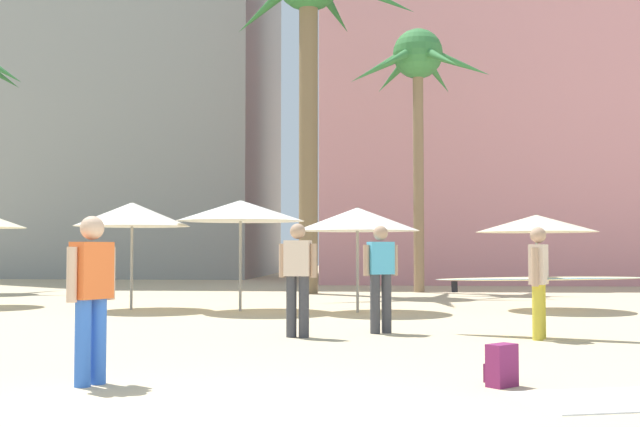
{
  "coord_description": "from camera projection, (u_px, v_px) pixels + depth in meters",
  "views": [
    {
      "loc": [
        1.18,
        -5.89,
        1.35
      ],
      "look_at": [
        0.24,
        4.92,
        1.84
      ],
      "focal_mm": 44.65,
      "sensor_mm": 36.0,
      "label": 1
    }
  ],
  "objects": [
    {
      "name": "person_mid_center",
      "position": [
        381.0,
        274.0,
        12.82
      ],
      "size": [
        0.59,
        0.36,
        1.73
      ],
      "rotation": [
        0.0,
        0.0,
        1.99
      ],
      "color": "#3D3D42",
      "rests_on": "ground"
    },
    {
      "name": "palm_tree_center",
      "position": [
        308.0,
        10.0,
        24.63
      ],
      "size": [
        6.23,
        6.95,
        10.94
      ],
      "color": "brown",
      "rests_on": "ground"
    },
    {
      "name": "beach_towel",
      "position": [
        635.0,
        399.0,
        7.14
      ],
      "size": [
        2.17,
        1.54,
        0.01
      ],
      "primitive_type": "cube",
      "rotation": [
        0.0,
        0.0,
        0.27
      ],
      "color": "white",
      "rests_on": "ground"
    },
    {
      "name": "person_mid_right",
      "position": [
        537.0,
        278.0,
        12.08
      ],
      "size": [
        3.13,
        1.41,
        1.69
      ],
      "rotation": [
        0.0,
        0.0,
        5.9
      ],
      "color": "gold",
      "rests_on": "ground"
    },
    {
      "name": "backpack",
      "position": [
        501.0,
        366.0,
        7.84
      ],
      "size": [
        0.35,
        0.35,
        0.42
      ],
      "rotation": [
        0.0,
        0.0,
        2.34
      ],
      "color": "#7B2353",
      "rests_on": "ground"
    },
    {
      "name": "cafe_umbrella_4",
      "position": [
        357.0,
        219.0,
        17.12
      ],
      "size": [
        2.68,
        2.68,
        2.25
      ],
      "color": "gray",
      "rests_on": "ground"
    },
    {
      "name": "person_far_left",
      "position": [
        298.0,
        275.0,
        12.24
      ],
      "size": [
        0.61,
        0.28,
        1.75
      ],
      "rotation": [
        0.0,
        0.0,
        1.42
      ],
      "color": "#3D3D42",
      "rests_on": "ground"
    },
    {
      "name": "cafe_umbrella_0",
      "position": [
        132.0,
        214.0,
        17.83
      ],
      "size": [
        2.58,
        2.58,
        2.41
      ],
      "color": "gray",
      "rests_on": "ground"
    },
    {
      "name": "person_near_right",
      "position": [
        91.0,
        292.0,
        7.94
      ],
      "size": [
        0.38,
        0.58,
        1.69
      ],
      "rotation": [
        0.0,
        0.0,
        2.67
      ],
      "color": "blue",
      "rests_on": "ground"
    },
    {
      "name": "cafe_umbrella_3",
      "position": [
        536.0,
        224.0,
        17.75
      ],
      "size": [
        2.69,
        2.69,
        2.12
      ],
      "color": "gray",
      "rests_on": "ground"
    },
    {
      "name": "cafe_umbrella_2",
      "position": [
        241.0,
        211.0,
        17.42
      ],
      "size": [
        2.8,
        2.8,
        2.43
      ],
      "color": "gray",
      "rests_on": "ground"
    },
    {
      "name": "hotel_pink",
      "position": [
        573.0,
        92.0,
        34.49
      ],
      "size": [
        21.26,
        10.34,
        16.34
      ],
      "primitive_type": "cube",
      "color": "pink",
      "rests_on": "ground"
    },
    {
      "name": "palm_tree_far_left",
      "position": [
        418.0,
        72.0,
        25.36
      ],
      "size": [
        4.55,
        4.17,
        8.4
      ],
      "color": "#896B4C",
      "rests_on": "ground"
    }
  ]
}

